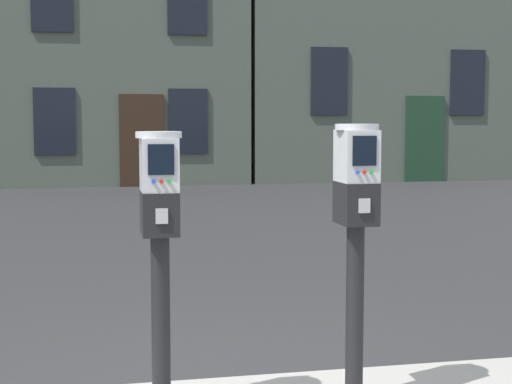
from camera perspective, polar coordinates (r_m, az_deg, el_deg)
parking_meter_near_kerb at (r=3.77m, az=-6.93°, el=-2.14°), size 0.22×0.25×1.37m
parking_meter_twin_adjacent at (r=3.97m, az=7.18°, el=-1.42°), size 0.22×0.25×1.40m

